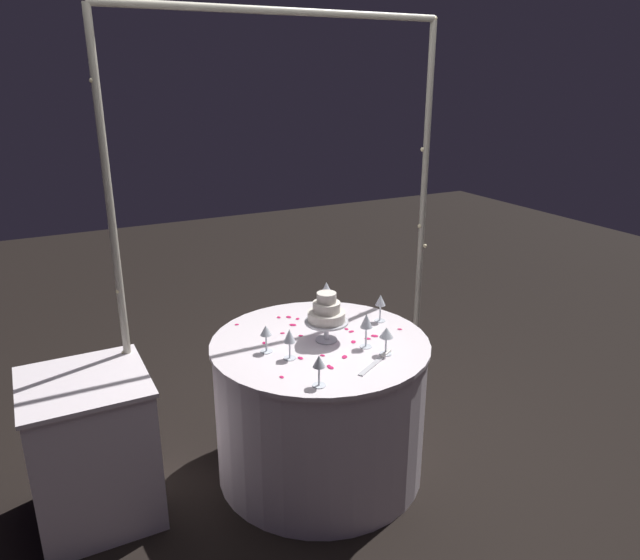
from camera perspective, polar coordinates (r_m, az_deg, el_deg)
ground_plane at (r=3.40m, az=0.00°, el=-17.55°), size 12.00×12.00×0.00m
decorative_arch at (r=3.11m, az=-3.18°, el=8.81°), size 1.82×0.05×2.33m
main_table at (r=3.19m, az=0.00°, el=-12.08°), size 1.11×1.11×0.76m
side_table at (r=3.09m, az=-21.00°, el=-14.89°), size 0.56×0.56×0.73m
tiered_cake at (r=2.96m, az=0.62°, el=-3.20°), size 0.22×0.22×0.26m
wine_glass_0 at (r=2.85m, az=6.38°, el=-5.18°), size 0.07×0.07×0.14m
wine_glass_1 at (r=3.22m, az=5.82°, el=-2.10°), size 0.06×0.06×0.15m
wine_glass_2 at (r=2.87m, az=-5.21°, el=-5.04°), size 0.06×0.06×0.14m
wine_glass_3 at (r=3.34m, az=0.62°, el=-0.88°), size 0.06×0.06×0.17m
wine_glass_4 at (r=2.79m, az=-2.95°, el=-5.52°), size 0.06×0.06×0.15m
wine_glass_5 at (r=2.56m, az=-0.10°, el=-8.01°), size 0.06×0.06×0.15m
wine_glass_6 at (r=2.91m, az=4.48°, el=-4.07°), size 0.06×0.06×0.18m
cake_knife at (r=2.82m, az=5.53°, el=-7.73°), size 0.27×0.17×0.01m
rose_petal_0 at (r=3.08m, az=5.26°, el=-5.36°), size 0.05×0.05×0.00m
rose_petal_1 at (r=3.10m, az=-3.62°, el=-5.11°), size 0.03×0.03×0.00m
rose_petal_2 at (r=3.17m, az=7.67°, el=-4.70°), size 0.03×0.03×0.00m
rose_petal_3 at (r=2.84m, az=-1.89°, el=-7.49°), size 0.03×0.04×0.00m
rose_petal_4 at (r=3.31m, az=1.75°, el=-3.43°), size 0.03×0.03×0.00m
rose_petal_5 at (r=3.27m, az=-2.17°, el=-3.74°), size 0.03×0.03×0.00m
rose_petal_6 at (r=3.15m, az=2.55°, el=-4.72°), size 0.02×0.03×0.00m
rose_petal_7 at (r=3.07m, az=-1.86°, el=-5.36°), size 0.03×0.03×0.00m
rose_petal_8 at (r=3.12m, az=3.03°, el=-4.95°), size 0.04×0.03×0.00m
rose_petal_9 at (r=3.19m, az=1.42°, el=-4.36°), size 0.02×0.03×0.00m
rose_petal_10 at (r=3.01m, az=3.22°, el=-5.94°), size 0.04×0.04×0.00m
rose_petal_11 at (r=2.85m, az=2.38°, el=-7.38°), size 0.04×0.04×0.00m
rose_petal_12 at (r=2.77m, az=0.83°, el=-8.24°), size 0.03×0.03×0.00m
rose_petal_13 at (r=3.30m, az=-3.98°, el=-3.59°), size 0.02×0.03×0.00m
rose_petal_14 at (r=3.30m, az=-3.02°, el=-3.56°), size 0.03×0.04×0.00m
rose_petal_15 at (r=3.20m, az=-2.62°, el=-4.32°), size 0.05×0.05×0.00m
rose_petal_16 at (r=3.04m, az=4.59°, el=-5.63°), size 0.04×0.04×0.00m
rose_petal_17 at (r=3.00m, az=-5.38°, el=-6.03°), size 0.02×0.03×0.00m
rose_petal_18 at (r=2.68m, az=-3.70°, el=-9.27°), size 0.02×0.03×0.00m
rose_petal_19 at (r=2.75m, az=1.03°, el=-8.39°), size 0.03×0.04×0.00m
rose_petal_20 at (r=3.23m, az=-7.98°, el=-4.25°), size 0.03×0.02×0.00m
rose_petal_21 at (r=2.86m, az=0.25°, el=-7.24°), size 0.03×0.03×0.00m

